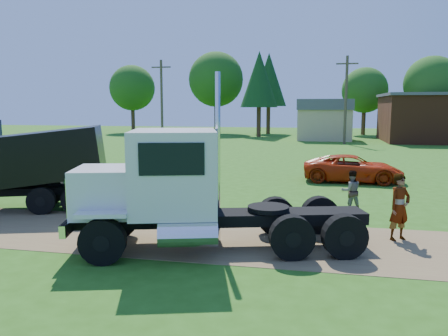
% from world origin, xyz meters
% --- Properties ---
extents(ground, '(140.00, 140.00, 0.00)m').
position_xyz_m(ground, '(0.00, 0.00, 0.00)').
color(ground, '#295A13').
rests_on(ground, ground).
extents(dirt_track, '(120.00, 4.20, 0.01)m').
position_xyz_m(dirt_track, '(0.00, 0.00, 0.01)').
color(dirt_track, brown).
rests_on(dirt_track, ground).
extents(white_semi_tractor, '(8.13, 4.50, 4.81)m').
position_xyz_m(white_semi_tractor, '(-0.67, -1.07, 1.64)').
color(white_semi_tractor, black).
rests_on(white_semi_tractor, ground).
extents(black_dump_truck, '(7.28, 4.57, 3.13)m').
position_xyz_m(black_dump_truck, '(-8.07, 2.06, 1.72)').
color(black_dump_truck, black).
rests_on(black_dump_truck, ground).
extents(orange_pickup, '(5.05, 2.44, 1.38)m').
position_xyz_m(orange_pickup, '(4.89, 11.05, 0.69)').
color(orange_pickup, '#BF2C08').
rests_on(orange_pickup, ground).
extents(spectator_a, '(0.85, 0.80, 1.95)m').
position_xyz_m(spectator_a, '(5.36, 0.95, 0.97)').
color(spectator_a, '#999999').
rests_on(spectator_a, ground).
extents(spectator_b, '(0.87, 0.75, 1.54)m').
position_xyz_m(spectator_b, '(4.27, 4.26, 0.77)').
color(spectator_b, '#999999').
rests_on(spectator_b, ground).
extents(tan_shed, '(6.20, 5.40, 4.70)m').
position_xyz_m(tan_shed, '(4.00, 40.00, 2.42)').
color(tan_shed, tan).
rests_on(tan_shed, ground).
extents(utility_poles, '(42.20, 0.28, 9.00)m').
position_xyz_m(utility_poles, '(6.00, 35.00, 4.71)').
color(utility_poles, '#463827').
rests_on(utility_poles, ground).
extents(tree_row, '(57.41, 12.49, 11.69)m').
position_xyz_m(tree_row, '(2.52, 48.51, 7.14)').
color(tree_row, '#372816').
rests_on(tree_row, ground).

